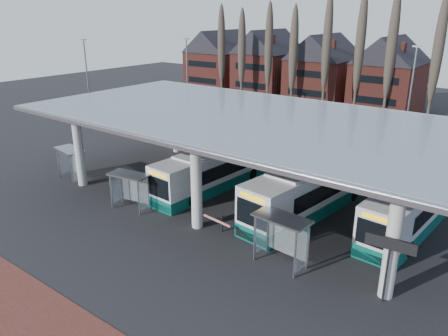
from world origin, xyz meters
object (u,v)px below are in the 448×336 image
Objects in this scene: shelter_0 at (72,157)px; shelter_1 at (130,183)px; shelter_2 at (283,229)px; bus_2 at (313,189)px; bus_3 at (414,205)px; bus_1 at (215,169)px.

shelter_0 is 8.01m from shelter_1.
shelter_2 is (19.98, -0.77, 0.15)m from shelter_0.
shelter_2 is at bearing -9.45° from shelter_1.
bus_2 is 6.44m from bus_3.
shelter_1 is (7.96, -0.87, -0.05)m from shelter_0.
shelter_0 is at bearing -177.54° from shelter_2.
bus_3 is 3.92× the size of shelter_0.
bus_3 reaches higher than shelter_0.
shelter_1 is (-2.34, -6.53, 0.37)m from bus_1.
shelter_0 is 1.02× the size of shelter_1.
shelter_0 is (-18.26, -6.31, 0.28)m from bus_2.
bus_1 is 11.76m from shelter_0.
bus_2 is 7.29m from shelter_2.
shelter_2 is (-4.48, -8.78, 0.53)m from bus_3.
bus_2 is at bearing 24.95° from shelter_1.
shelter_2 is at bearing -69.19° from bus_2.
bus_1 is at bearing -166.21° from bus_3.
bus_2 reaches higher than bus_3.
bus_1 reaches higher than shelter_0.
shelter_2 is at bearing 7.38° from shelter_0.
shelter_0 reaches higher than shelter_1.
bus_2 reaches higher than shelter_0.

